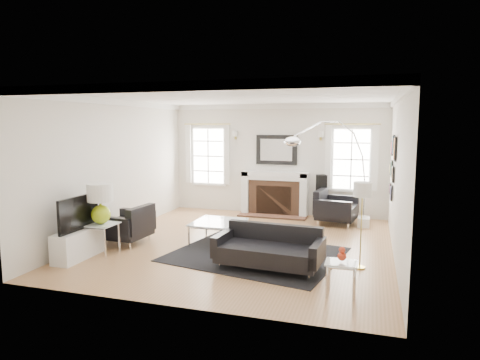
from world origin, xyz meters
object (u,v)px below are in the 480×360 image
(armchair_left, at_px, (128,226))
(arc_floor_lamp, at_px, (330,170))
(gourd_lamp, at_px, (100,201))
(fireplace, at_px, (275,194))
(armchair_right, at_px, (334,209))
(coffee_table, at_px, (219,223))
(sofa, at_px, (270,250))

(armchair_left, relative_size, arc_floor_lamp, 0.40)
(gourd_lamp, xyz_separation_m, arc_floor_lamp, (3.68, 2.94, 0.36))
(armchair_left, bearing_deg, fireplace, 57.76)
(armchair_right, bearing_deg, armchair_left, -142.60)
(fireplace, relative_size, coffee_table, 1.78)
(armchair_left, distance_m, coffee_table, 1.75)
(armchair_left, bearing_deg, arc_floor_lamp, 30.93)
(sofa, height_order, armchair_right, armchair_right)
(coffee_table, bearing_deg, armchair_left, -162.68)
(sofa, bearing_deg, armchair_right, 78.14)
(sofa, height_order, arc_floor_lamp, arc_floor_lamp)
(coffee_table, xyz_separation_m, gourd_lamp, (-1.73, -1.29, 0.57))
(sofa, xyz_separation_m, armchair_left, (-2.95, 0.61, 0.04))
(sofa, bearing_deg, fireplace, 101.47)
(coffee_table, bearing_deg, gourd_lamp, -143.34)
(fireplace, xyz_separation_m, coffee_table, (-0.47, -2.87, -0.15))
(armchair_right, distance_m, gourd_lamp, 5.20)
(sofa, height_order, armchair_left, armchair_left)
(fireplace, height_order, armchair_right, fireplace)
(fireplace, relative_size, armchair_right, 1.58)
(coffee_table, distance_m, gourd_lamp, 2.24)
(fireplace, height_order, coffee_table, fireplace)
(arc_floor_lamp, bearing_deg, armchair_left, -149.07)
(gourd_lamp, bearing_deg, armchair_left, 85.37)
(coffee_table, relative_size, arc_floor_lamp, 0.39)
(coffee_table, relative_size, gourd_lamp, 1.34)
(armchair_right, xyz_separation_m, arc_floor_lamp, (-0.05, -0.63, 0.97))
(armchair_right, bearing_deg, gourd_lamp, -136.23)
(fireplace, height_order, armchair_left, fireplace)
(fireplace, bearing_deg, armchair_right, -20.98)
(arc_floor_lamp, bearing_deg, sofa, -103.56)
(armchair_left, height_order, armchair_right, armchair_right)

